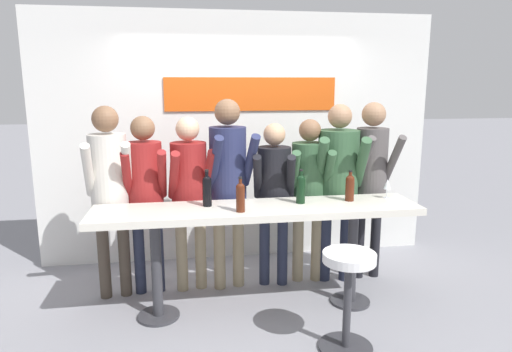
% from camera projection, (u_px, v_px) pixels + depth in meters
% --- Properties ---
extents(ground_plane, '(40.00, 40.00, 0.00)m').
position_uv_depth(ground_plane, '(257.00, 309.00, 4.07)').
color(ground_plane, gray).
extents(back_wall, '(4.39, 0.12, 2.74)m').
position_uv_depth(back_wall, '(238.00, 138.00, 5.12)').
color(back_wall, silver).
rests_on(back_wall, ground_plane).
extents(tasting_table, '(2.79, 0.57, 0.95)m').
position_uv_depth(tasting_table, '(258.00, 222.00, 3.91)').
color(tasting_table, silver).
rests_on(tasting_table, ground_plane).
extents(bar_stool, '(0.41, 0.41, 0.77)m').
position_uv_depth(bar_stool, '(348.00, 286.00, 3.37)').
color(bar_stool, '#333338').
rests_on(bar_stool, ground_plane).
extents(person_far_left, '(0.44, 0.57, 1.79)m').
position_uv_depth(person_far_left, '(109.00, 180.00, 4.10)').
color(person_far_left, '#473D33').
rests_on(person_far_left, ground_plane).
extents(person_left, '(0.41, 0.53, 1.69)m').
position_uv_depth(person_left, '(145.00, 185.00, 4.20)').
color(person_left, '#23283D').
rests_on(person_left, ground_plane).
extents(person_center_left, '(0.45, 0.56, 1.68)m').
position_uv_depth(person_center_left, '(189.00, 185.00, 4.27)').
color(person_center_left, gray).
rests_on(person_center_left, ground_plane).
extents(person_center, '(0.48, 0.61, 1.84)m').
position_uv_depth(person_center, '(228.00, 173.00, 4.29)').
color(person_center, gray).
rests_on(person_center, ground_plane).
extents(person_center_right, '(0.45, 0.55, 1.61)m').
position_uv_depth(person_center_right, '(274.00, 187.00, 4.38)').
color(person_center_right, '#23283D').
rests_on(person_center_right, ground_plane).
extents(person_right, '(0.45, 0.55, 1.64)m').
position_uv_depth(person_right, '(309.00, 183.00, 4.47)').
color(person_right, gray).
rests_on(person_right, ground_plane).
extents(person_far_right, '(0.53, 0.63, 1.79)m').
position_uv_depth(person_far_right, '(338.00, 174.00, 4.47)').
color(person_far_right, '#23283D').
rests_on(person_far_right, ground_plane).
extents(person_rightmost, '(0.37, 0.52, 1.80)m').
position_uv_depth(person_rightmost, '(371.00, 169.00, 4.53)').
color(person_rightmost, black).
rests_on(person_rightmost, ground_plane).
extents(wine_bottle_0, '(0.08, 0.08, 0.32)m').
position_uv_depth(wine_bottle_0, '(207.00, 189.00, 3.88)').
color(wine_bottle_0, black).
rests_on(wine_bottle_0, tasting_table).
extents(wine_bottle_1, '(0.08, 0.08, 0.28)m').
position_uv_depth(wine_bottle_1, '(350.00, 187.00, 4.05)').
color(wine_bottle_1, '#4C1E0F').
rests_on(wine_bottle_1, tasting_table).
extents(wine_bottle_2, '(0.08, 0.08, 0.30)m').
position_uv_depth(wine_bottle_2, '(301.00, 188.00, 3.97)').
color(wine_bottle_2, black).
rests_on(wine_bottle_2, tasting_table).
extents(wine_bottle_3, '(0.07, 0.07, 0.29)m').
position_uv_depth(wine_bottle_3, '(240.00, 196.00, 3.71)').
color(wine_bottle_3, '#4C1E0F').
rests_on(wine_bottle_3, tasting_table).
extents(wine_glass_0, '(0.07, 0.07, 0.18)m').
position_uv_depth(wine_glass_0, '(387.00, 185.00, 4.14)').
color(wine_glass_0, silver).
rests_on(wine_glass_0, tasting_table).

